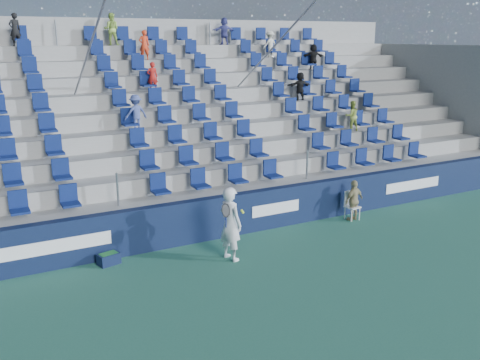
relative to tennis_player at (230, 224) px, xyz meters
name	(u,v)px	position (x,y,z in m)	size (l,w,h in m)	color
ground	(288,277)	(0.71, -1.61, -0.96)	(70.00, 70.00, 0.00)	#2E6B53
sponsor_wall	(228,215)	(0.71, 1.54, -0.36)	(24.00, 0.32, 1.20)	#0F1A39
grandstand	(164,134)	(0.71, 6.64, 1.18)	(24.00, 8.17, 6.63)	#979792
tennis_player	(230,224)	(0.00, 0.00, 0.00)	(0.72, 0.80, 1.91)	white
line_judge_chair	(351,203)	(4.73, 1.04, -0.45)	(0.44, 0.45, 0.90)	white
line_judge	(354,200)	(4.73, 0.89, -0.32)	(0.75, 0.31, 1.28)	tan
ball_bin	(109,258)	(-2.84, 1.14, -0.80)	(0.59, 0.45, 0.29)	#0E1834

